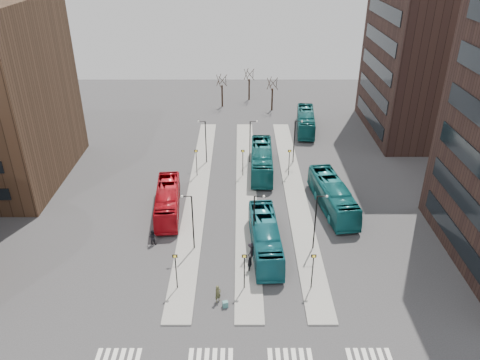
{
  "coord_description": "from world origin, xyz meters",
  "views": [
    {
      "loc": [
        1.19,
        -20.57,
        28.31
      ],
      "look_at": [
        1.23,
        23.5,
        5.0
      ],
      "focal_mm": 35.0,
      "sensor_mm": 36.0,
      "label": 1
    }
  ],
  "objects_px": {
    "suitcase": "(225,304)",
    "commuter_a": "(153,237)",
    "teal_bus_b": "(262,160)",
    "commuter_b": "(250,264)",
    "teal_bus_a": "(265,238)",
    "red_bus": "(168,201)",
    "teal_bus_c": "(333,196)",
    "traveller": "(218,294)",
    "commuter_c": "(251,251)",
    "teal_bus_d": "(306,121)"
  },
  "relations": [
    {
      "from": "suitcase",
      "to": "commuter_a",
      "type": "distance_m",
      "value": 11.99
    },
    {
      "from": "teal_bus_b",
      "to": "commuter_b",
      "type": "height_order",
      "value": "teal_bus_b"
    },
    {
      "from": "suitcase",
      "to": "teal_bus_b",
      "type": "distance_m",
      "value": 26.15
    },
    {
      "from": "suitcase",
      "to": "teal_bus_a",
      "type": "xyz_separation_m",
      "value": [
        3.76,
        8.07,
        1.26
      ]
    },
    {
      "from": "red_bus",
      "to": "teal_bus_a",
      "type": "xyz_separation_m",
      "value": [
        10.7,
        -7.36,
        0.08
      ]
    },
    {
      "from": "red_bus",
      "to": "teal_bus_c",
      "type": "distance_m",
      "value": 18.87
    },
    {
      "from": "traveller",
      "to": "commuter_c",
      "type": "bearing_deg",
      "value": 22.96
    },
    {
      "from": "suitcase",
      "to": "commuter_c",
      "type": "relative_size",
      "value": 0.33
    },
    {
      "from": "teal_bus_a",
      "to": "teal_bus_c",
      "type": "relative_size",
      "value": 0.95
    },
    {
      "from": "suitcase",
      "to": "traveller",
      "type": "distance_m",
      "value": 1.1
    },
    {
      "from": "suitcase",
      "to": "teal_bus_c",
      "type": "bearing_deg",
      "value": 38.86
    },
    {
      "from": "teal_bus_c",
      "to": "commuter_b",
      "type": "xyz_separation_m",
      "value": [
        -9.72,
        -11.52,
        -0.76
      ]
    },
    {
      "from": "suitcase",
      "to": "commuter_a",
      "type": "relative_size",
      "value": 0.34
    },
    {
      "from": "teal_bus_c",
      "to": "commuter_a",
      "type": "xyz_separation_m",
      "value": [
        -19.59,
        -7.05,
        -0.79
      ]
    },
    {
      "from": "teal_bus_a",
      "to": "suitcase",
      "type": "bearing_deg",
      "value": -117.82
    },
    {
      "from": "teal_bus_b",
      "to": "traveller",
      "type": "relative_size",
      "value": 6.94
    },
    {
      "from": "commuter_b",
      "to": "commuter_c",
      "type": "relative_size",
      "value": 1.01
    },
    {
      "from": "commuter_b",
      "to": "suitcase",
      "type": "bearing_deg",
      "value": 166.58
    },
    {
      "from": "teal_bus_a",
      "to": "commuter_b",
      "type": "distance_m",
      "value": 3.76
    },
    {
      "from": "teal_bus_a",
      "to": "commuter_c",
      "type": "bearing_deg",
      "value": -141.39
    },
    {
      "from": "teal_bus_a",
      "to": "teal_bus_b",
      "type": "xyz_separation_m",
      "value": [
        0.38,
        17.72,
        0.08
      ]
    },
    {
      "from": "suitcase",
      "to": "commuter_c",
      "type": "height_order",
      "value": "commuter_c"
    },
    {
      "from": "traveller",
      "to": "commuter_c",
      "type": "distance_m",
      "value": 6.82
    },
    {
      "from": "teal_bus_d",
      "to": "commuter_b",
      "type": "height_order",
      "value": "teal_bus_d"
    },
    {
      "from": "suitcase",
      "to": "teal_bus_b",
      "type": "height_order",
      "value": "teal_bus_b"
    },
    {
      "from": "teal_bus_c",
      "to": "commuter_b",
      "type": "relative_size",
      "value": 6.7
    },
    {
      "from": "teal_bus_b",
      "to": "commuter_a",
      "type": "height_order",
      "value": "teal_bus_b"
    },
    {
      "from": "teal_bus_a",
      "to": "teal_bus_d",
      "type": "xyz_separation_m",
      "value": [
        8.11,
        32.49,
        -0.01
      ]
    },
    {
      "from": "suitcase",
      "to": "teal_bus_d",
      "type": "relative_size",
      "value": 0.05
    },
    {
      "from": "commuter_c",
      "to": "red_bus",
      "type": "bearing_deg",
      "value": -105.83
    },
    {
      "from": "teal_bus_a",
      "to": "teal_bus_d",
      "type": "distance_m",
      "value": 33.48
    },
    {
      "from": "teal_bus_c",
      "to": "teal_bus_b",
      "type": "bearing_deg",
      "value": 121.36
    },
    {
      "from": "suitcase",
      "to": "red_bus",
      "type": "height_order",
      "value": "red_bus"
    },
    {
      "from": "commuter_b",
      "to": "traveller",
      "type": "bearing_deg",
      "value": 156.36
    },
    {
      "from": "teal_bus_c",
      "to": "commuter_c",
      "type": "xyz_separation_m",
      "value": [
        -9.56,
        -9.42,
        -0.76
      ]
    },
    {
      "from": "traveller",
      "to": "suitcase",
      "type": "bearing_deg",
      "value": -88.09
    },
    {
      "from": "teal_bus_a",
      "to": "traveller",
      "type": "distance_m",
      "value": 8.62
    },
    {
      "from": "teal_bus_c",
      "to": "commuter_b",
      "type": "bearing_deg",
      "value": -137.94
    },
    {
      "from": "red_bus",
      "to": "commuter_a",
      "type": "bearing_deg",
      "value": -101.89
    },
    {
      "from": "teal_bus_a",
      "to": "commuter_b",
      "type": "height_order",
      "value": "teal_bus_a"
    },
    {
      "from": "teal_bus_a",
      "to": "commuter_a",
      "type": "xyz_separation_m",
      "value": [
        -11.44,
        1.13,
        -0.7
      ]
    },
    {
      "from": "traveller",
      "to": "teal_bus_b",
      "type": "bearing_deg",
      "value": 38.18
    },
    {
      "from": "teal_bus_c",
      "to": "commuter_a",
      "type": "distance_m",
      "value": 20.83
    },
    {
      "from": "teal_bus_b",
      "to": "commuter_c",
      "type": "distance_m",
      "value": 19.06
    },
    {
      "from": "teal_bus_c",
      "to": "commuter_b",
      "type": "height_order",
      "value": "teal_bus_c"
    },
    {
      "from": "commuter_c",
      "to": "traveller",
      "type": "bearing_deg",
      "value": 0.96
    },
    {
      "from": "red_bus",
      "to": "commuter_a",
      "type": "relative_size",
      "value": 6.24
    },
    {
      "from": "commuter_b",
      "to": "commuter_c",
      "type": "bearing_deg",
      "value": 7.11
    },
    {
      "from": "suitcase",
      "to": "teal_bus_b",
      "type": "xyz_separation_m",
      "value": [
        4.14,
        25.79,
        1.34
      ]
    },
    {
      "from": "teal_bus_b",
      "to": "teal_bus_d",
      "type": "distance_m",
      "value": 16.67
    }
  ]
}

